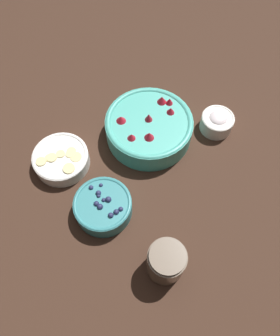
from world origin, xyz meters
TOP-DOWN VIEW (x-y plane):
  - ground_plane at (0.00, 0.00)m, footprint 4.00×4.00m
  - bowl_strawberries at (-0.13, 0.01)m, footprint 0.25×0.25m
  - bowl_blueberries at (0.15, 0.00)m, footprint 0.15×0.15m
  - bowl_bananas at (0.06, -0.17)m, footprint 0.16×0.16m
  - bowl_cream at (-0.23, 0.19)m, footprint 0.10×0.10m
  - jar_chocolate at (0.22, 0.20)m, footprint 0.09×0.09m

SIDE VIEW (x-z plane):
  - ground_plane at x=0.00m, z-range 0.00..0.00m
  - bowl_bananas at x=0.06m, z-range 0.00..0.05m
  - bowl_cream at x=-0.23m, z-range 0.00..0.06m
  - bowl_blueberries at x=0.15m, z-range 0.00..0.06m
  - bowl_strawberries at x=-0.13m, z-range 0.00..0.09m
  - jar_chocolate at x=0.22m, z-range 0.00..0.10m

